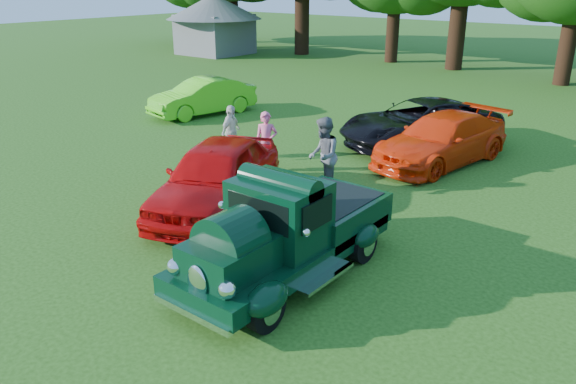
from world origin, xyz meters
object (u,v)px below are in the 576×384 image
Objects in this scene: spectator_white at (231,132)px; gazebo at (214,17)px; spectator_grey at (323,156)px; back_car_black at (420,123)px; red_convertible at (217,176)px; spectator_pink at (266,142)px; back_car_orange at (441,140)px; hero_pickup at (287,234)px; back_car_lime at (203,97)px.

spectator_white is 0.24× the size of gazebo.
spectator_grey is 3.75m from spectator_white.
gazebo reaches higher than back_car_black.
red_convertible is at bearing -72.27° from back_car_black.
spectator_pink is at bearing -114.38° from spectator_white.
gazebo is (-22.25, 13.30, 1.72)m from back_car_orange.
spectator_grey reaches higher than hero_pickup.
red_convertible is at bearing -101.21° from back_car_orange.
spectator_grey is (8.39, -4.02, 0.25)m from back_car_lime.
back_car_orange is (1.26, -1.25, -0.03)m from back_car_black.
hero_pickup is at bearing -7.12° from spectator_grey.
hero_pickup is at bearing -141.78° from spectator_white.
red_convertible is 0.73× the size of gazebo.
red_convertible is 7.69m from back_car_black.
back_car_black is at bearing 146.23° from spectator_grey.
back_car_orange is 4.95m from spectator_pink.
red_convertible is at bearing -109.44° from spectator_pink.
gazebo is (-12.57, 13.24, 1.72)m from back_car_lime.
red_convertible is at bearing -61.06° from spectator_grey.
spectator_grey is at bearing 116.19° from hero_pickup.
hero_pickup reaches higher than back_car_orange.
back_car_black is 0.80× the size of gazebo.
back_car_orange is at bearing 94.03° from hero_pickup.
spectator_grey is (-0.04, -5.20, 0.22)m from back_car_black.
back_car_orange is (9.68, -0.07, 0.00)m from back_car_lime.
spectator_pink is 1.06× the size of spectator_white.
back_car_lime is 2.51× the size of spectator_pink.
back_car_orange is at bearing -30.88° from gazebo.
gazebo reaches higher than red_convertible.
spectator_grey reaches higher than red_convertible.
back_car_lime is 2.21× the size of spectator_grey.
back_car_lime is 5.78m from spectator_white.
hero_pickup is 2.98× the size of spectator_white.
spectator_white is at bearing 141.53° from hero_pickup.
gazebo reaches higher than spectator_pink.
back_car_black is 1.77m from back_car_orange.
gazebo is (-20.95, 17.26, 1.47)m from spectator_grey.
back_car_lime is at bearing -144.64° from back_car_black.
spectator_white is at bearing -43.89° from gazebo.
back_car_black reaches higher than back_car_lime.
red_convertible is 2.99× the size of spectator_white.
back_car_lime is at bearing 113.15° from spectator_pink.
spectator_white reaches higher than back_car_orange.
hero_pickup reaches higher than spectator_pink.
back_car_black is 1.09× the size of back_car_orange.
spectator_white is (-1.61, 0.31, -0.05)m from spectator_pink.
spectator_grey is at bearing -45.76° from spectator_pink.
spectator_pink is at bearing -41.89° from gazebo.
hero_pickup is at bearing -46.40° from red_convertible.
gazebo is (-22.79, 21.00, 1.62)m from hero_pickup.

